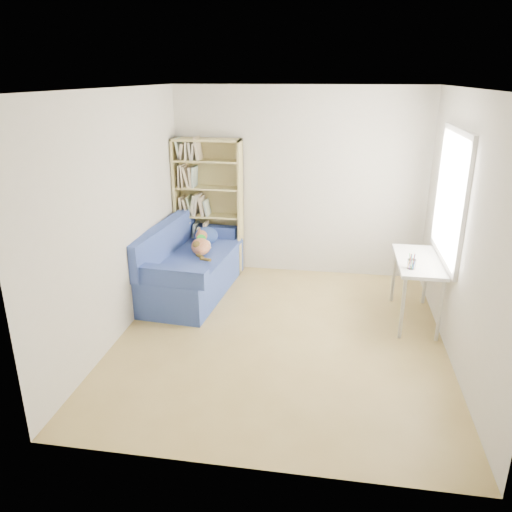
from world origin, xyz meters
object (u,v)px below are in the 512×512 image
Objects in this scene: bookshelf at (209,212)px; pen_cup at (412,263)px; sofa at (189,267)px; desk at (418,267)px.

bookshelf is 3.01m from pen_cup.
bookshelf is 10.96× the size of pen_cup.
sofa reaches higher than desk.
bookshelf is at bearing 150.55° from pen_cup.
sofa is 2.86m from desk.
sofa reaches higher than pen_cup.
sofa is 1.82× the size of desk.
sofa is 1.02× the size of bookshelf.
desk is 6.13× the size of pen_cup.
sofa is at bearing 172.45° from desk.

